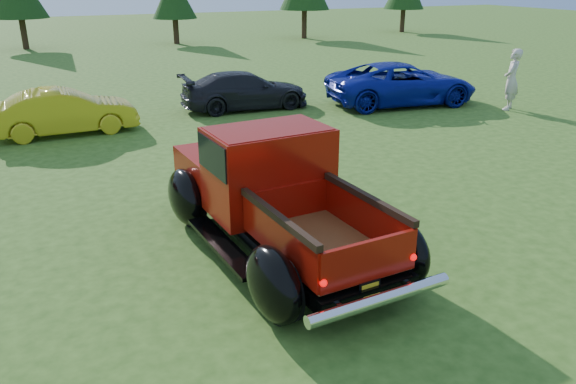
# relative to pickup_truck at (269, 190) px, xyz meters

# --- Properties ---
(ground) EXTENTS (120.00, 120.00, 0.00)m
(ground) POSITION_rel_pickup_truck_xyz_m (-0.34, -0.72, -0.95)
(ground) COLOR #2C4D16
(ground) RESTS_ON ground
(pickup_truck) EXTENTS (2.85, 5.51, 1.99)m
(pickup_truck) POSITION_rel_pickup_truck_xyz_m (0.00, 0.00, 0.00)
(pickup_truck) COLOR black
(pickup_truck) RESTS_ON ground
(show_car_yellow) EXTENTS (3.92, 1.45, 1.28)m
(show_car_yellow) POSITION_rel_pickup_truck_xyz_m (-2.58, 8.76, -0.31)
(show_car_yellow) COLOR gold
(show_car_yellow) RESTS_ON ground
(show_car_grey) EXTENTS (4.35, 1.93, 1.24)m
(show_car_grey) POSITION_rel_pickup_truck_xyz_m (3.16, 9.67, -0.33)
(show_car_grey) COLOR black
(show_car_grey) RESTS_ON ground
(show_car_blue) EXTENTS (5.45, 3.06, 1.44)m
(show_car_blue) POSITION_rel_pickup_truck_xyz_m (8.36, 8.10, -0.23)
(show_car_blue) COLOR navy
(show_car_blue) RESTS_ON ground
(spectator) EXTENTS (0.87, 0.82, 2.00)m
(spectator) POSITION_rel_pickup_truck_xyz_m (11.16, 5.91, 0.06)
(spectator) COLOR beige
(spectator) RESTS_ON ground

